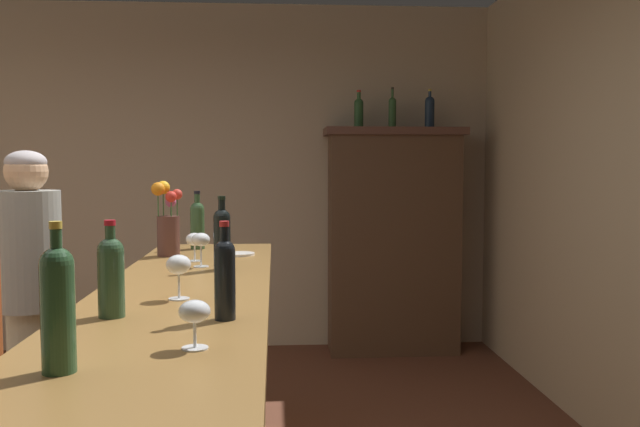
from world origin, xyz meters
TOP-DOWN VIEW (x-y plane):
  - wall_back at (0.00, 3.06)m, footprint 5.00×0.12m
  - display_cabinet at (1.63, 2.76)m, footprint 1.10×0.41m
  - wine_bottle_syrah at (0.53, -0.56)m, footprint 0.06×0.06m
  - wine_bottle_malbec at (0.26, 1.13)m, footprint 0.08×0.08m
  - wine_bottle_riesling at (0.45, 0.38)m, footprint 0.07×0.07m
  - wine_bottle_pinot at (0.19, -0.51)m, footprint 0.08×0.08m
  - wine_bottle_merlot at (0.21, -1.05)m, footprint 0.07×0.07m
  - wine_glass_front at (0.48, -0.88)m, footprint 0.08×0.08m
  - wine_glass_mid at (0.35, 0.47)m, footprint 0.08×0.08m
  - wine_glass_rear at (0.30, 0.64)m, footprint 0.08×0.08m
  - wine_glass_spare at (0.36, -0.25)m, footprint 0.08×0.08m
  - flower_arrangement at (0.15, 0.85)m, footprint 0.15×0.14m
  - cheese_plate at (0.50, 0.85)m, footprint 0.15×0.15m
  - display_bottle_left at (1.34, 2.76)m, footprint 0.07×0.07m
  - display_bottle_midleft at (1.61, 2.76)m, footprint 0.06×0.06m
  - display_bottle_center at (1.91, 2.76)m, footprint 0.08×0.08m
  - patron_redhead at (-0.53, 0.84)m, footprint 0.31×0.31m

SIDE VIEW (x-z plane):
  - patron_redhead at x=-0.53m, z-range 0.09..1.67m
  - display_cabinet at x=1.63m, z-range 0.04..1.83m
  - cheese_plate at x=0.50m, z-range 1.05..1.06m
  - wine_glass_front at x=0.48m, z-range 1.08..1.20m
  - wine_glass_rear at x=0.30m, z-range 1.08..1.22m
  - wine_glass_spare at x=0.36m, z-range 1.09..1.24m
  - wine_glass_mid at x=0.35m, z-range 1.09..1.24m
  - wine_bottle_syrah at x=0.53m, z-range 1.04..1.33m
  - wine_bottle_pinot at x=0.19m, z-range 1.04..1.33m
  - wine_bottle_malbec at x=0.26m, z-range 1.04..1.35m
  - wine_bottle_riesling at x=0.45m, z-range 1.04..1.36m
  - wine_bottle_merlot at x=0.21m, z-range 1.04..1.37m
  - flower_arrangement at x=0.15m, z-range 1.03..1.40m
  - wall_back at x=0.00m, z-range 0.00..2.80m
  - display_bottle_left at x=1.34m, z-range 1.78..2.07m
  - display_bottle_midleft at x=1.61m, z-range 1.77..2.09m
  - display_bottle_center at x=1.91m, z-range 1.78..2.09m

